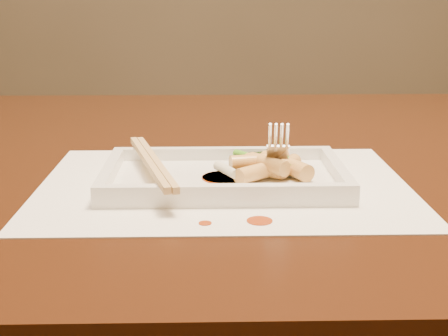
{
  "coord_description": "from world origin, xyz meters",
  "views": [
    {
      "loc": [
        -0.05,
        -0.81,
        0.96
      ],
      "look_at": [
        -0.03,
        -0.16,
        0.77
      ],
      "focal_mm": 50.0,
      "sensor_mm": 36.0,
      "label": 1
    }
  ],
  "objects_px": {
    "plate_base": "(224,180)",
    "fork": "(288,107)",
    "table": "(245,220)",
    "chopstick_a": "(148,162)",
    "placemat": "(224,184)"
  },
  "relations": [
    {
      "from": "placemat",
      "to": "chopstick_a",
      "type": "relative_size",
      "value": 1.89
    },
    {
      "from": "plate_base",
      "to": "fork",
      "type": "xyz_separation_m",
      "value": [
        0.07,
        0.02,
        0.08
      ]
    },
    {
      "from": "plate_base",
      "to": "fork",
      "type": "height_order",
      "value": "fork"
    },
    {
      "from": "table",
      "to": "placemat",
      "type": "distance_m",
      "value": 0.19
    },
    {
      "from": "fork",
      "to": "table",
      "type": "bearing_deg",
      "value": 104.81
    },
    {
      "from": "table",
      "to": "placemat",
      "type": "height_order",
      "value": "placemat"
    },
    {
      "from": "placemat",
      "to": "chopstick_a",
      "type": "distance_m",
      "value": 0.09
    },
    {
      "from": "placemat",
      "to": "fork",
      "type": "distance_m",
      "value": 0.11
    },
    {
      "from": "table",
      "to": "placemat",
      "type": "bearing_deg",
      "value": -101.79
    },
    {
      "from": "fork",
      "to": "chopstick_a",
      "type": "bearing_deg",
      "value": -173.25
    },
    {
      "from": "table",
      "to": "plate_base",
      "type": "xyz_separation_m",
      "value": [
        -0.03,
        -0.16,
        0.11
      ]
    },
    {
      "from": "placemat",
      "to": "fork",
      "type": "xyz_separation_m",
      "value": [
        0.07,
        0.02,
        0.08
      ]
    },
    {
      "from": "table",
      "to": "plate_base",
      "type": "distance_m",
      "value": 0.19
    },
    {
      "from": "plate_base",
      "to": "table",
      "type": "bearing_deg",
      "value": 78.21
    },
    {
      "from": "table",
      "to": "fork",
      "type": "bearing_deg",
      "value": -75.19
    }
  ]
}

